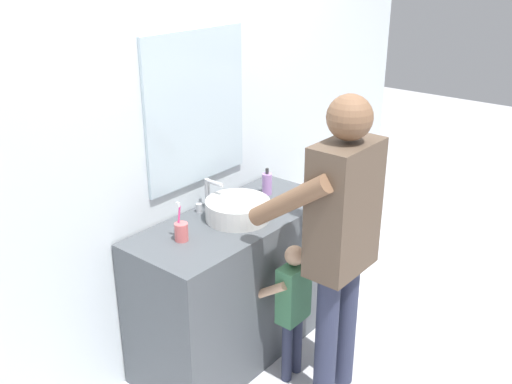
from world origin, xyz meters
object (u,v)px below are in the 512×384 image
(child_toddler, at_px, (292,301))
(adult_parent, at_px, (340,226))
(toothbrush_cup, at_px, (181,231))
(soap_bottle, at_px, (267,183))

(child_toddler, xyz_separation_m, adult_parent, (0.06, -0.23, 0.50))
(toothbrush_cup, height_order, child_toddler, toothbrush_cup)
(adult_parent, bearing_deg, child_toddler, 103.27)
(toothbrush_cup, distance_m, child_toddler, 0.71)
(child_toddler, bearing_deg, soap_bottle, 51.53)
(soap_bottle, height_order, adult_parent, adult_parent)
(toothbrush_cup, xyz_separation_m, adult_parent, (0.43, -0.67, 0.07))
(toothbrush_cup, relative_size, adult_parent, 0.13)
(toothbrush_cup, height_order, adult_parent, adult_parent)
(soap_bottle, xyz_separation_m, adult_parent, (-0.32, -0.71, 0.06))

